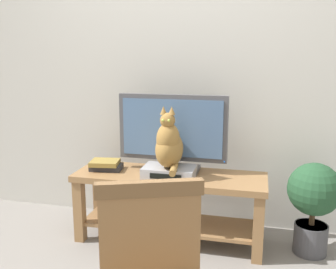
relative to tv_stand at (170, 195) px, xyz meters
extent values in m
cube|color=beige|center=(0.02, 0.45, 1.05)|extent=(7.00, 0.12, 2.80)
cube|color=olive|center=(0.00, 0.00, 0.13)|extent=(1.37, 0.44, 0.04)
cube|color=olive|center=(-0.63, -0.17, -0.12)|extent=(0.07, 0.07, 0.46)
cube|color=olive|center=(0.63, -0.17, -0.12)|extent=(0.07, 0.07, 0.46)
cube|color=olive|center=(-0.63, 0.17, -0.12)|extent=(0.07, 0.07, 0.46)
cube|color=olive|center=(0.63, 0.17, -0.12)|extent=(0.07, 0.07, 0.46)
cube|color=olive|center=(0.00, 0.00, -0.22)|extent=(1.27, 0.36, 0.02)
cube|color=#4C4C51|center=(0.00, 0.09, 0.17)|extent=(0.39, 0.20, 0.03)
cube|color=#4C4C51|center=(0.00, 0.09, 0.21)|extent=(0.06, 0.04, 0.05)
cube|color=#4C4C51|center=(0.00, 0.09, 0.48)|extent=(0.79, 0.05, 0.48)
cube|color=#4C6B93|center=(0.00, 0.06, 0.48)|extent=(0.73, 0.01, 0.41)
sphere|color=#2672F2|center=(0.38, 0.06, 0.25)|extent=(0.01, 0.01, 0.01)
cube|color=#ADADB2|center=(0.01, -0.06, 0.19)|extent=(0.36, 0.22, 0.07)
cube|color=black|center=(0.01, -0.17, 0.19)|extent=(0.22, 0.01, 0.04)
ellipsoid|color=olive|center=(0.01, -0.06, 0.35)|extent=(0.19, 0.29, 0.25)
ellipsoid|color=olive|center=(0.01, -0.10, 0.43)|extent=(0.16, 0.19, 0.23)
sphere|color=olive|center=(0.01, -0.11, 0.57)|extent=(0.10, 0.10, 0.10)
cone|color=olive|center=(-0.02, -0.11, 0.63)|extent=(0.05, 0.05, 0.06)
cone|color=olive|center=(0.04, -0.11, 0.63)|extent=(0.05, 0.05, 0.06)
sphere|color=#B2C64C|center=(-0.01, -0.16, 0.57)|extent=(0.02, 0.02, 0.02)
sphere|color=#B2C64C|center=(0.03, -0.16, 0.57)|extent=(0.02, 0.02, 0.02)
cylinder|color=olive|center=(0.07, -0.16, 0.25)|extent=(0.07, 0.24, 0.04)
cube|color=olive|center=(0.21, -1.20, 0.32)|extent=(0.39, 0.18, 0.40)
cube|color=brown|center=(0.21, -1.20, 0.49)|extent=(0.41, 0.19, 0.06)
cube|color=#2D2D33|center=(-0.48, 0.00, 0.17)|extent=(0.24, 0.17, 0.04)
cube|color=olive|center=(-0.49, -0.01, 0.21)|extent=(0.23, 0.20, 0.03)
cylinder|color=#47474C|center=(0.99, 0.04, -0.25)|extent=(0.22, 0.22, 0.21)
cylinder|color=#332319|center=(0.99, 0.04, -0.15)|extent=(0.21, 0.21, 0.02)
cylinder|color=#4C3823|center=(0.99, 0.04, -0.09)|extent=(0.04, 0.04, 0.11)
sphere|color=#234C2D|center=(0.99, 0.04, 0.11)|extent=(0.36, 0.36, 0.36)
camera|label=1|loc=(0.60, -2.53, 0.99)|focal=40.60mm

